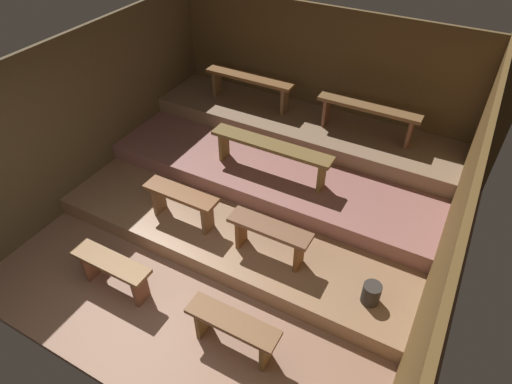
# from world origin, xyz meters

# --- Properties ---
(ground) EXTENTS (5.69, 5.50, 0.08)m
(ground) POSITION_xyz_m (0.00, 2.35, -0.04)
(ground) COLOR #966B53
(wall_back) EXTENTS (5.69, 0.06, 2.34)m
(wall_back) POSITION_xyz_m (0.00, 4.73, 1.17)
(wall_back) COLOR brown
(wall_back) RESTS_ON ground
(wall_left) EXTENTS (0.06, 5.50, 2.34)m
(wall_left) POSITION_xyz_m (-2.48, 2.35, 1.17)
(wall_left) COLOR brown
(wall_left) RESTS_ON ground
(wall_right) EXTENTS (0.06, 5.50, 2.34)m
(wall_right) POSITION_xyz_m (2.48, 2.35, 1.17)
(wall_right) COLOR brown
(wall_right) RESTS_ON ground
(platform_lower) EXTENTS (4.89, 3.46, 0.25)m
(platform_lower) POSITION_xyz_m (0.00, 2.96, 0.12)
(platform_lower) COLOR #9E7653
(platform_lower) RESTS_ON ground
(platform_middle) EXTENTS (4.89, 2.32, 0.25)m
(platform_middle) POSITION_xyz_m (0.00, 3.54, 0.37)
(platform_middle) COLOR #9F665E
(platform_middle) RESTS_ON platform_lower
(platform_upper) EXTENTS (4.89, 1.12, 0.25)m
(platform_upper) POSITION_xyz_m (0.00, 4.14, 0.62)
(platform_upper) COLOR #937458
(platform_upper) RESTS_ON platform_middle
(bench_floor_left) EXTENTS (1.02, 0.27, 0.49)m
(bench_floor_left) POSITION_xyz_m (-0.82, 0.59, 0.37)
(bench_floor_left) COLOR brown
(bench_floor_left) RESTS_ON ground
(bench_floor_right) EXTENTS (1.02, 0.27, 0.49)m
(bench_floor_right) POSITION_xyz_m (0.82, 0.59, 0.37)
(bench_floor_right) COLOR brown
(bench_floor_right) RESTS_ON ground
(bench_lower_left) EXTENTS (1.03, 0.27, 0.49)m
(bench_lower_left) POSITION_xyz_m (-0.64, 1.75, 0.61)
(bench_lower_left) COLOR brown
(bench_lower_left) RESTS_ON platform_lower
(bench_lower_right) EXTENTS (1.03, 0.27, 0.49)m
(bench_lower_right) POSITION_xyz_m (0.64, 1.75, 0.61)
(bench_lower_right) COLOR brown
(bench_lower_right) RESTS_ON platform_lower
(bench_middle_center) EXTENTS (1.79, 0.27, 0.49)m
(bench_middle_center) POSITION_xyz_m (0.03, 2.96, 0.89)
(bench_middle_center) COLOR brown
(bench_middle_center) RESTS_ON platform_middle
(bench_upper_left) EXTENTS (1.52, 0.27, 0.49)m
(bench_upper_left) POSITION_xyz_m (-0.99, 4.20, 1.13)
(bench_upper_left) COLOR brown
(bench_upper_left) RESTS_ON platform_upper
(bench_upper_right) EXTENTS (1.52, 0.27, 0.49)m
(bench_upper_right) POSITION_xyz_m (0.99, 4.20, 1.13)
(bench_upper_right) COLOR brown
(bench_upper_right) RESTS_ON platform_upper
(pail_lower) EXTENTS (0.21, 0.21, 0.26)m
(pail_lower) POSITION_xyz_m (1.95, 1.68, 0.38)
(pail_lower) COLOR #332D28
(pail_lower) RESTS_ON platform_lower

